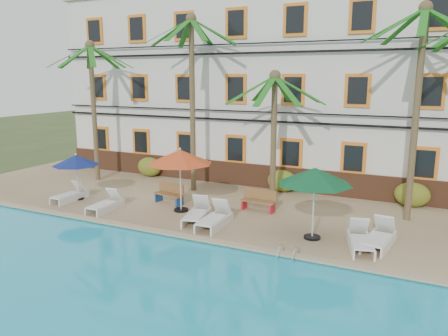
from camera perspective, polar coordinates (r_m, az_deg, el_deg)
The scene contains 24 objects.
ground at distance 16.69m, azimuth -3.64°, elevation -8.74°, with size 100.00×100.00×0.00m, color #384C23.
pool_deck at distance 20.93m, azimuth 3.06°, elevation -4.08°, with size 30.00×12.00×0.25m, color tan.
swimming_pool at distance 11.66m, azimuth -21.66°, elevation -18.69°, with size 26.00×12.00×0.20m, color #1BADCF.
pool_coping at distance 15.86m, azimuth -5.26°, elevation -8.81°, with size 30.00×0.35×0.06m, color tan.
hotel_building at distance 24.81m, azimuth 7.70°, elevation 10.61°, with size 25.40×6.44×10.22m.
palm_a at distance 24.67m, azimuth -16.78°, elevation 9.57°, with size 4.43×4.43×7.48m.
palm_b at distance 21.39m, azimuth -4.20°, elevation 11.36°, with size 4.43×4.43×8.52m.
palm_c at distance 19.20m, azimuth 6.56°, elevation 6.67°, with size 4.43×4.43×5.90m.
palm_d at distance 18.22m, azimuth 24.10°, elevation 9.95°, with size 4.43×4.43×8.32m.
shrub_left at distance 25.33m, azimuth -9.70°, elevation 0.15°, with size 1.50×0.90×1.10m, color #1A4E16.
shrub_mid at distance 21.81m, azimuth 7.61°, elevation -1.68°, with size 1.50×0.90×1.10m, color #1A4E16.
shrub_right at distance 20.83m, azimuth 23.36°, elevation -3.21°, with size 1.50×0.90×1.10m, color #1A4E16.
umbrella_blue at distance 21.13m, azimuth -18.77°, elevation 0.95°, with size 2.17×2.17×2.17m.
umbrella_red at distance 18.23m, azimuth -5.77°, elevation 1.42°, with size 2.74×2.74×2.73m.
umbrella_green at distance 15.31m, azimuth 11.77°, elevation -1.09°, with size 2.64×2.64×2.64m.
lounger_a at distance 21.38m, azimuth -19.45°, elevation -3.29°, with size 0.69×1.83×0.86m.
lounger_b at distance 19.38m, azimuth -15.18°, elevation -4.54°, with size 0.73×1.88×0.88m.
lounger_c at distance 17.37m, azimuth -3.52°, elevation -5.95°, with size 1.16×2.13×0.96m.
lounger_d at distance 16.74m, azimuth -1.21°, elevation -6.60°, with size 0.82×2.09×0.97m.
lounger_e at distance 15.36m, azimuth 17.39°, elevation -8.96°, with size 1.20×2.07×0.92m.
lounger_f at distance 15.75m, azimuth 19.62°, elevation -8.54°, with size 0.99×2.12×0.96m.
bench_left at distance 19.81m, azimuth -7.06°, elevation -3.30°, with size 1.57×0.78×0.93m.
bench_right at distance 18.67m, azimuth 4.58°, elevation -4.18°, with size 1.52×0.56×0.93m.
pool_ladder at distance 14.31m, azimuth 8.36°, elevation -11.38°, with size 0.54×0.74×0.74m.
Camera 1 is at (7.69, -13.60, 5.86)m, focal length 35.00 mm.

